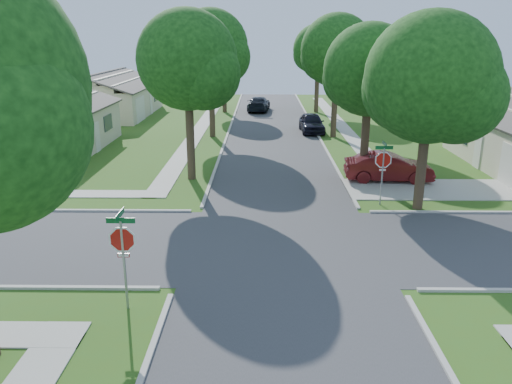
{
  "coord_description": "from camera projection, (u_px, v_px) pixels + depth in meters",
  "views": [
    {
      "loc": [
        -0.82,
        -17.45,
        7.57
      ],
      "look_at": [
        -1.06,
        1.51,
        1.6
      ],
      "focal_mm": 35.0,
      "sensor_mm": 36.0,
      "label": 1
    }
  ],
  "objects": [
    {
      "name": "house_nw_far",
      "position": [
        109.0,
        99.0,
        49.16
      ],
      "size": [
        8.42,
        13.6,
        4.23
      ],
      "color": "beige",
      "rests_on": "ground"
    },
    {
      "name": "stop_sign_sw",
      "position": [
        123.0,
        244.0,
        13.87
      ],
      "size": [
        1.05,
        0.8,
        2.98
      ],
      "color": "gray",
      "rests_on": "ground"
    },
    {
      "name": "sidewalk_nw",
      "position": [
        202.0,
        125.0,
        43.77
      ],
      "size": [
        1.2,
        40.0,
        0.04
      ],
      "primitive_type": "cube",
      "color": "#9E9B91",
      "rests_on": "ground"
    },
    {
      "name": "car_curb_west",
      "position": [
        259.0,
        104.0,
        51.84
      ],
      "size": [
        2.53,
        5.3,
        1.49
      ],
      "primitive_type": "imported",
      "rotation": [
        0.0,
        0.0,
        3.05
      ],
      "color": "black",
      "rests_on": "ground"
    },
    {
      "name": "tree_w_far",
      "position": [
        224.0,
        57.0,
        49.74
      ],
      "size": [
        4.76,
        4.6,
        8.04
      ],
      "color": "#38281C",
      "rests_on": "ground"
    },
    {
      "name": "tree_w_near",
      "position": [
        188.0,
        65.0,
        25.71
      ],
      "size": [
        5.38,
        5.2,
        8.97
      ],
      "color": "#38281C",
      "rests_on": "ground"
    },
    {
      "name": "tree_w_mid",
      "position": [
        211.0,
        50.0,
        37.04
      ],
      "size": [
        5.8,
        5.6,
        9.56
      ],
      "color": "#38281C",
      "rests_on": "ground"
    },
    {
      "name": "ground",
      "position": [
        283.0,
        244.0,
        18.9
      ],
      "size": [
        100.0,
        100.0,
        0.0
      ],
      "primitive_type": "plane",
      "color": "#375C19",
      "rests_on": "ground"
    },
    {
      "name": "tree_ne_corner",
      "position": [
        431.0,
        84.0,
        21.16
      ],
      "size": [
        5.8,
        5.6,
        8.66
      ],
      "color": "#38281C",
      "rests_on": "ground"
    },
    {
      "name": "sidewalk_ne",
      "position": [
        341.0,
        126.0,
        43.62
      ],
      "size": [
        1.2,
        40.0,
        0.04
      ],
      "primitive_type": "cube",
      "color": "#9E9B91",
      "rests_on": "ground"
    },
    {
      "name": "house_nw_near",
      "position": [
        33.0,
        131.0,
        32.94
      ],
      "size": [
        8.42,
        13.6,
        4.23
      ],
      "color": "beige",
      "rests_on": "ground"
    },
    {
      "name": "house_ne_far",
      "position": [
        445.0,
        104.0,
        45.91
      ],
      "size": [
        8.42,
        13.6,
        4.23
      ],
      "color": "beige",
      "rests_on": "ground"
    },
    {
      "name": "driveway",
      "position": [
        432.0,
        189.0,
        25.57
      ],
      "size": [
        8.8,
        3.6,
        0.05
      ],
      "primitive_type": "cube",
      "color": "#9E9B91",
      "rests_on": "ground"
    },
    {
      "name": "tree_e_far",
      "position": [
        319.0,
        52.0,
        49.48
      ],
      "size": [
        5.17,
        5.0,
        8.72
      ],
      "color": "#38281C",
      "rests_on": "ground"
    },
    {
      "name": "tree_e_mid",
      "position": [
        338.0,
        54.0,
        37.0
      ],
      "size": [
        5.59,
        5.4,
        9.21
      ],
      "color": "#38281C",
      "rests_on": "ground"
    },
    {
      "name": "car_curb_east",
      "position": [
        312.0,
        123.0,
        40.55
      ],
      "size": [
        1.97,
        4.56,
        1.53
      ],
      "primitive_type": "imported",
      "rotation": [
        0.0,
        0.0,
        0.04
      ],
      "color": "black",
      "rests_on": "ground"
    },
    {
      "name": "tree_e_near",
      "position": [
        370.0,
        74.0,
        25.74
      ],
      "size": [
        4.97,
        4.8,
        8.28
      ],
      "color": "#38281C",
      "rests_on": "ground"
    },
    {
      "name": "road_ns",
      "position": [
        283.0,
        244.0,
        18.9
      ],
      "size": [
        7.0,
        100.0,
        0.02
      ],
      "primitive_type": "cube",
      "color": "#333335",
      "rests_on": "ground"
    },
    {
      "name": "car_driveway",
      "position": [
        388.0,
        167.0,
        26.9
      ],
      "size": [
        4.74,
        1.86,
        1.54
      ],
      "primitive_type": "imported",
      "rotation": [
        0.0,
        0.0,
        1.52
      ],
      "color": "#4E1011",
      "rests_on": "ground"
    },
    {
      "name": "stop_sign_ne",
      "position": [
        383.0,
        162.0,
        22.72
      ],
      "size": [
        1.05,
        0.8,
        2.98
      ],
      "color": "gray",
      "rests_on": "ground"
    }
  ]
}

